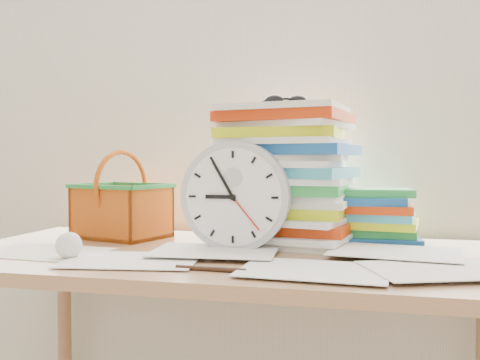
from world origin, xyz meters
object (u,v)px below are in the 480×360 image
(clock, at_px, (236,196))
(book_stack, at_px, (372,216))
(paper_stack, at_px, (285,175))
(desk, at_px, (229,282))
(basket, at_px, (122,195))

(clock, relative_size, book_stack, 1.08)
(paper_stack, xyz_separation_m, book_stack, (0.23, 0.05, -0.11))
(paper_stack, height_order, clock, paper_stack)
(paper_stack, relative_size, book_stack, 1.47)
(desk, xyz_separation_m, book_stack, (0.34, 0.23, 0.15))
(clock, relative_size, basket, 1.09)
(paper_stack, height_order, basket, paper_stack)
(book_stack, bearing_deg, paper_stack, -168.30)
(basket, bearing_deg, book_stack, 21.64)
(desk, distance_m, book_stack, 0.44)
(paper_stack, relative_size, clock, 1.36)
(paper_stack, distance_m, clock, 0.19)
(desk, xyz_separation_m, clock, (0.01, 0.02, 0.21))
(paper_stack, bearing_deg, basket, -178.35)
(desk, relative_size, book_stack, 5.50)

